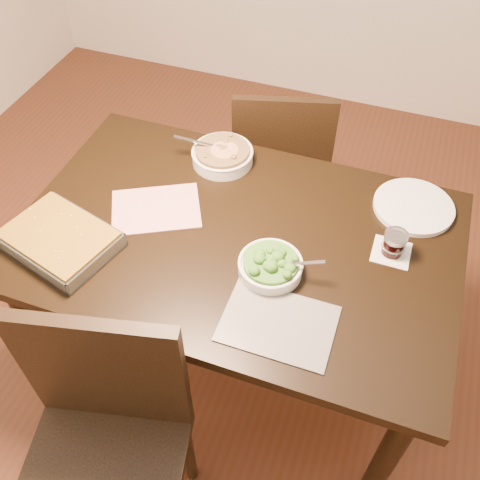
% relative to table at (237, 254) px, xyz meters
% --- Properties ---
extents(ground, '(4.00, 4.00, 0.00)m').
position_rel_table_xyz_m(ground, '(0.00, 0.00, -0.65)').
color(ground, '#4F2716').
rests_on(ground, ground).
extents(table, '(1.40, 0.90, 0.75)m').
position_rel_table_xyz_m(table, '(0.00, 0.00, 0.00)').
color(table, black).
rests_on(table, ground).
extents(magazine_a, '(0.35, 0.32, 0.01)m').
position_rel_table_xyz_m(magazine_a, '(-0.29, 0.02, 0.10)').
color(magazine_a, '#B43356').
rests_on(magazine_a, table).
extents(magazine_b, '(0.31, 0.22, 0.01)m').
position_rel_table_xyz_m(magazine_b, '(0.22, -0.28, 0.10)').
color(magazine_b, '#24252B').
rests_on(magazine_b, table).
extents(coaster, '(0.12, 0.12, 0.00)m').
position_rel_table_xyz_m(coaster, '(0.48, 0.09, 0.10)').
color(coaster, white).
rests_on(coaster, table).
extents(stew_bowl, '(0.24, 0.22, 0.09)m').
position_rel_table_xyz_m(stew_bowl, '(-0.17, 0.32, 0.13)').
color(stew_bowl, white).
rests_on(stew_bowl, table).
extents(broccoli_bowl, '(0.22, 0.19, 0.08)m').
position_rel_table_xyz_m(broccoli_bowl, '(0.14, -0.10, 0.12)').
color(broccoli_bowl, white).
rests_on(broccoli_bowl, table).
extents(baking_dish, '(0.39, 0.33, 0.06)m').
position_rel_table_xyz_m(baking_dish, '(-0.50, -0.23, 0.12)').
color(baking_dish, silver).
rests_on(baking_dish, table).
extents(wine_tumbler, '(0.07, 0.07, 0.08)m').
position_rel_table_xyz_m(wine_tumbler, '(0.48, 0.09, 0.14)').
color(wine_tumbler, black).
rests_on(wine_tumbler, coaster).
extents(dinner_plate, '(0.26, 0.26, 0.02)m').
position_rel_table_xyz_m(dinner_plate, '(0.51, 0.31, 0.10)').
color(dinner_plate, white).
rests_on(dinner_plate, table).
extents(chair_near, '(0.54, 0.54, 0.96)m').
position_rel_table_xyz_m(chair_near, '(-0.15, -0.67, -0.12)').
color(chair_near, black).
rests_on(chair_near, ground).
extents(chair_far, '(0.50, 0.50, 0.87)m').
position_rel_table_xyz_m(chair_far, '(-0.05, 0.71, -0.17)').
color(chair_far, black).
rests_on(chair_far, ground).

